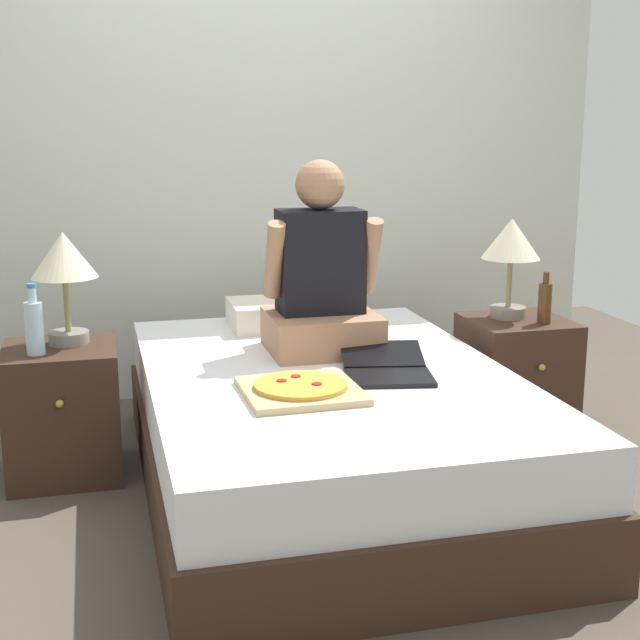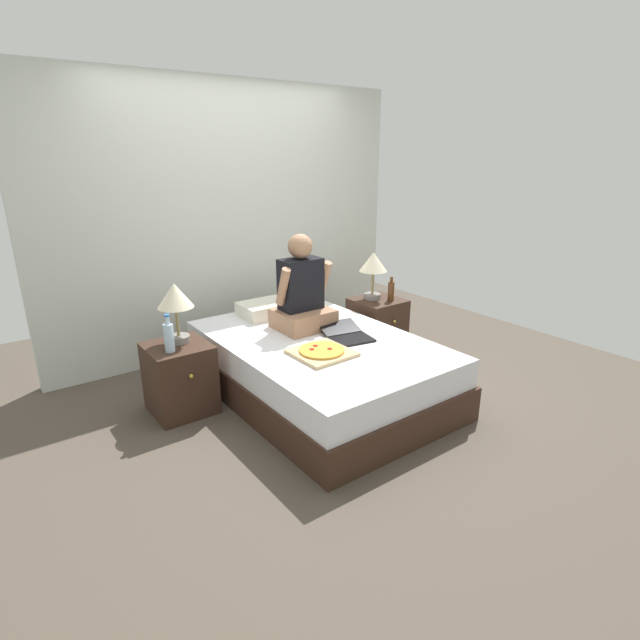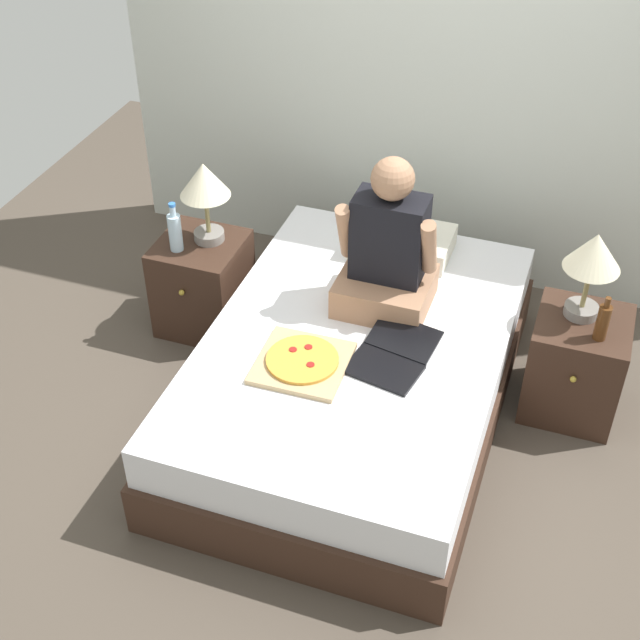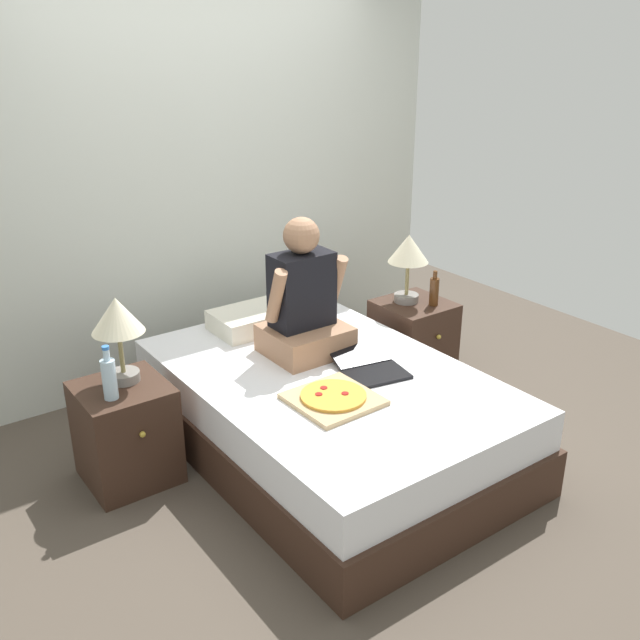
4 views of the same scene
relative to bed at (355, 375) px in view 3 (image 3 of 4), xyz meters
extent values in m
plane|color=#4C4238|center=(0.00, 0.00, -0.24)|extent=(5.63, 5.63, 0.00)
cube|color=silver|center=(0.00, 1.40, 1.01)|extent=(3.63, 0.12, 2.50)
cube|color=#382319|center=(0.00, 0.00, -0.10)|extent=(1.39, 2.08, 0.26)
cube|color=white|center=(0.00, 0.00, 0.13)|extent=(1.35, 2.02, 0.22)
cube|color=#382319|center=(-1.00, 0.40, 0.03)|extent=(0.44, 0.44, 0.53)
sphere|color=gold|center=(-1.00, 0.16, 0.14)|extent=(0.03, 0.03, 0.03)
cylinder|color=gray|center=(-0.96, 0.45, 0.32)|extent=(0.16, 0.16, 0.05)
cylinder|color=olive|center=(-0.96, 0.45, 0.46)|extent=(0.02, 0.02, 0.22)
cone|color=beige|center=(-0.96, 0.45, 0.66)|extent=(0.26, 0.26, 0.18)
cylinder|color=silver|center=(-1.08, 0.31, 0.40)|extent=(0.07, 0.07, 0.20)
cylinder|color=silver|center=(-1.08, 0.31, 0.53)|extent=(0.03, 0.03, 0.06)
cylinder|color=blue|center=(-1.08, 0.31, 0.57)|extent=(0.04, 0.04, 0.02)
cube|color=#382319|center=(1.00, 0.40, 0.03)|extent=(0.44, 0.44, 0.53)
sphere|color=gold|center=(1.00, 0.16, 0.14)|extent=(0.03, 0.03, 0.03)
cylinder|color=gray|center=(0.97, 0.45, 0.32)|extent=(0.16, 0.16, 0.05)
cylinder|color=olive|center=(0.97, 0.45, 0.46)|extent=(0.02, 0.02, 0.22)
cone|color=beige|center=(0.97, 0.45, 0.66)|extent=(0.26, 0.26, 0.18)
cylinder|color=#512D14|center=(1.07, 0.30, 0.39)|extent=(0.06, 0.06, 0.18)
cylinder|color=#512D14|center=(1.07, 0.30, 0.50)|extent=(0.03, 0.03, 0.05)
cube|color=silver|center=(0.01, 0.76, 0.30)|extent=(0.52, 0.34, 0.12)
cube|color=#A37556|center=(0.05, 0.29, 0.32)|extent=(0.44, 0.40, 0.16)
cube|color=black|center=(0.05, 0.32, 0.61)|extent=(0.34, 0.20, 0.42)
sphere|color=#A37556|center=(0.05, 0.32, 0.92)|extent=(0.20, 0.20, 0.20)
cylinder|color=#A37556|center=(-0.15, 0.27, 0.63)|extent=(0.07, 0.18, 0.32)
cylinder|color=#A37556|center=(0.25, 0.27, 0.63)|extent=(0.07, 0.18, 0.32)
cube|color=black|center=(0.18, -0.18, 0.25)|extent=(0.36, 0.28, 0.02)
cube|color=black|center=(0.22, 0.02, 0.29)|extent=(0.34, 0.25, 0.06)
cube|color=tan|center=(-0.17, -0.27, 0.26)|extent=(0.41, 0.41, 0.03)
cylinder|color=gold|center=(-0.17, -0.27, 0.28)|extent=(0.33, 0.33, 0.02)
cylinder|color=maroon|center=(-0.23, -0.23, 0.29)|extent=(0.04, 0.04, 0.00)
cylinder|color=maroon|center=(-0.12, -0.30, 0.29)|extent=(0.04, 0.04, 0.00)
cylinder|color=maroon|center=(-0.17, -0.19, 0.29)|extent=(0.04, 0.04, 0.00)
camera|label=1|loc=(-0.84, -3.16, 1.19)|focal=50.00mm
camera|label=2|loc=(-2.16, -2.95, 1.65)|focal=28.00mm
camera|label=3|loc=(0.90, -3.07, 2.90)|focal=50.00mm
camera|label=4|loc=(-2.05, -2.74, 1.96)|focal=40.00mm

